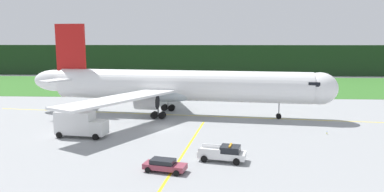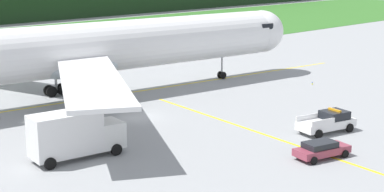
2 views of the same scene
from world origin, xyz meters
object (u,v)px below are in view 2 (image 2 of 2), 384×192
at_px(ops_pickup_truck, 328,122).
at_px(airliner, 92,49).
at_px(staff_car, 321,149).
at_px(catering_truck, 74,134).

bearing_deg(ops_pickup_truck, airliner, 106.77).
relative_size(ops_pickup_truck, staff_car, 1.20).
bearing_deg(airliner, catering_truck, -128.47).
height_order(airliner, ops_pickup_truck, airliner).
xyz_separation_m(catering_truck, staff_car, (13.54, -12.70, -1.20)).
xyz_separation_m(ops_pickup_truck, staff_car, (-6.22, -3.64, -0.20)).
distance_m(airliner, ops_pickup_truck, 26.06).
height_order(ops_pickup_truck, catering_truck, catering_truck).
distance_m(airliner, catering_truck, 20.13).
relative_size(ops_pickup_truck, catering_truck, 0.76).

